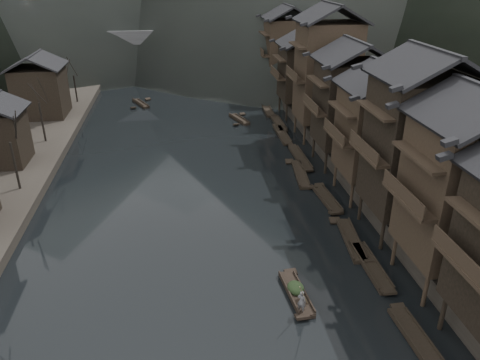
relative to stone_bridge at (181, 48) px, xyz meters
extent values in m
plane|color=black|center=(0.00, -72.00, -5.11)|extent=(300.00, 300.00, 0.00)
cube|color=#2D2823|center=(35.00, -32.00, -4.21)|extent=(40.00, 200.00, 1.80)
cylinder|color=black|center=(14.20, -77.60, -3.81)|extent=(0.30, 0.30, 2.90)
cube|color=#32261B|center=(13.30, -80.00, 1.29)|extent=(1.20, 5.70, 0.25)
cylinder|color=#32261B|center=(14.20, -75.40, -3.81)|extent=(0.30, 0.30, 2.90)
cylinder|color=#32261B|center=(14.20, -70.60, -3.81)|extent=(0.30, 0.30, 2.90)
cylinder|color=#32261B|center=(16.95, -75.40, -3.81)|extent=(0.30, 0.30, 2.90)
cylinder|color=#32261B|center=(16.95, -70.60, -3.81)|extent=(0.30, 0.30, 2.90)
cube|color=#32261B|center=(17.30, -73.00, 2.17)|extent=(7.00, 6.00, 9.37)
cube|color=#32261B|center=(13.30, -73.00, 1.71)|extent=(1.20, 5.70, 0.25)
cylinder|color=black|center=(14.20, -68.40, -3.81)|extent=(0.30, 0.30, 2.90)
cylinder|color=black|center=(14.20, -63.60, -3.81)|extent=(0.30, 0.30, 2.90)
cylinder|color=black|center=(16.95, -68.40, -3.81)|extent=(0.30, 0.30, 2.90)
cylinder|color=black|center=(16.95, -63.60, -3.81)|extent=(0.30, 0.30, 2.90)
cube|color=black|center=(17.30, -66.00, 2.77)|extent=(7.00, 6.00, 10.57)
cube|color=#32261B|center=(13.30, -66.00, 2.25)|extent=(1.20, 5.70, 0.25)
cylinder|color=#32261B|center=(14.20, -61.40, -3.81)|extent=(0.30, 0.30, 2.90)
cylinder|color=#32261B|center=(14.20, -56.60, -3.81)|extent=(0.30, 0.30, 2.90)
cylinder|color=#32261B|center=(16.95, -61.40, -3.81)|extent=(0.30, 0.30, 2.90)
cylinder|color=#32261B|center=(16.95, -56.60, -3.81)|extent=(0.30, 0.30, 2.90)
cube|color=#32261B|center=(17.30, -59.00, 1.52)|extent=(7.00, 6.00, 8.05)
cube|color=#32261B|center=(13.30, -59.00, 1.11)|extent=(1.20, 5.70, 0.25)
cylinder|color=black|center=(14.20, -53.40, -3.81)|extent=(0.30, 0.30, 2.90)
cylinder|color=black|center=(14.20, -48.60, -3.81)|extent=(0.30, 0.30, 2.90)
cylinder|color=black|center=(16.95, -53.40, -3.81)|extent=(0.30, 0.30, 2.90)
cylinder|color=black|center=(16.95, -48.60, -3.81)|extent=(0.30, 0.30, 2.90)
cube|color=black|center=(17.30, -51.00, 1.97)|extent=(7.00, 6.00, 8.95)
cube|color=#32261B|center=(13.30, -51.00, 1.52)|extent=(1.20, 5.70, 0.25)
cylinder|color=#32261B|center=(14.20, -44.40, -3.81)|extent=(0.30, 0.30, 2.90)
cylinder|color=#32261B|center=(14.20, -39.60, -3.81)|extent=(0.30, 0.30, 2.90)
cylinder|color=#32261B|center=(16.95, -44.40, -3.81)|extent=(0.30, 0.30, 2.90)
cylinder|color=#32261B|center=(16.95, -39.60, -3.81)|extent=(0.30, 0.30, 2.90)
cube|color=#32261B|center=(17.30, -42.00, 3.44)|extent=(7.00, 6.00, 11.90)
cube|color=#32261B|center=(13.30, -42.00, 2.84)|extent=(1.20, 5.70, 0.25)
cylinder|color=black|center=(14.20, -34.40, -3.81)|extent=(0.30, 0.30, 2.90)
cylinder|color=black|center=(14.20, -29.60, -3.81)|extent=(0.30, 0.30, 2.90)
cylinder|color=black|center=(16.95, -34.40, -3.81)|extent=(0.30, 0.30, 2.90)
cylinder|color=black|center=(16.95, -29.60, -3.81)|extent=(0.30, 0.30, 2.90)
cube|color=black|center=(17.30, -32.00, 1.30)|extent=(7.00, 6.00, 7.62)
cube|color=#32261B|center=(13.30, -32.00, 0.92)|extent=(1.20, 5.70, 0.25)
cylinder|color=#32261B|center=(14.20, -22.40, -3.81)|extent=(0.30, 0.30, 2.90)
cylinder|color=#32261B|center=(14.20, -17.60, -3.81)|extent=(0.30, 0.30, 2.90)
cylinder|color=#32261B|center=(16.95, -22.40, -3.81)|extent=(0.30, 0.30, 2.90)
cylinder|color=#32261B|center=(16.95, -17.60, -3.81)|extent=(0.30, 0.30, 2.90)
cube|color=#32261B|center=(17.30, -20.00, 2.47)|extent=(7.00, 6.00, 9.96)
cube|color=#32261B|center=(13.30, -20.00, 1.97)|extent=(1.20, 5.70, 0.25)
cube|color=black|center=(-20.50, -48.00, -1.01)|extent=(5.00, 5.00, 5.80)
cube|color=black|center=(-20.50, -30.00, -0.51)|extent=(6.50, 6.50, 6.80)
cylinder|color=black|center=(-17.00, -54.92, -1.51)|extent=(0.24, 0.24, 4.79)
cylinder|color=black|center=(-17.00, -41.35, -1.49)|extent=(0.24, 0.24, 4.83)
cylinder|color=black|center=(-17.00, -23.26, -1.83)|extent=(0.24, 0.24, 4.15)
cube|color=black|center=(12.25, -79.06, -4.96)|extent=(1.31, 6.95, 0.30)
cube|color=black|center=(12.25, -79.06, -4.78)|extent=(1.36, 6.81, 0.10)
cube|color=black|center=(12.35, -75.73, -4.82)|extent=(0.96, 0.88, 0.35)
cube|color=black|center=(12.39, -70.85, -4.96)|extent=(1.18, 6.44, 0.30)
cube|color=black|center=(12.39, -70.85, -4.78)|extent=(1.23, 6.32, 0.10)
cube|color=black|center=(12.35, -67.76, -4.82)|extent=(0.94, 0.80, 0.34)
cube|color=black|center=(12.43, -73.93, -4.82)|extent=(0.94, 0.80, 0.34)
cube|color=black|center=(12.21, -67.05, -4.96)|extent=(1.83, 6.65, 0.30)
cube|color=black|center=(12.21, -67.05, -4.78)|extent=(1.87, 6.52, 0.10)
cube|color=black|center=(11.86, -63.92, -4.82)|extent=(1.02, 0.91, 0.34)
cube|color=black|center=(12.56, -70.18, -4.82)|extent=(1.02, 0.91, 0.34)
cube|color=black|center=(12.42, -59.68, -4.96)|extent=(1.45, 6.02, 0.30)
cube|color=black|center=(12.42, -59.68, -4.78)|extent=(1.50, 5.91, 0.10)
cube|color=black|center=(12.59, -56.82, -4.82)|extent=(0.98, 0.79, 0.32)
cube|color=black|center=(12.25, -62.54, -4.82)|extent=(0.98, 0.79, 0.32)
cube|color=black|center=(11.37, -53.57, -4.96)|extent=(1.89, 7.26, 0.30)
cube|color=black|center=(11.37, -53.57, -4.78)|extent=(1.92, 7.13, 0.10)
cube|color=black|center=(10.99, -50.14, -4.82)|extent=(1.03, 0.98, 0.36)
cube|color=black|center=(11.75, -57.00, -4.82)|extent=(1.03, 0.98, 0.36)
cube|color=black|center=(12.48, -49.15, -4.96)|extent=(1.10, 7.51, 0.30)
cube|color=black|center=(12.48, -49.15, -4.78)|extent=(1.16, 7.36, 0.10)
cube|color=black|center=(12.48, -45.55, -4.82)|extent=(0.94, 0.92, 0.36)
cube|color=black|center=(12.48, -52.76, -4.82)|extent=(0.94, 0.92, 0.36)
cube|color=black|center=(12.16, -40.88, -4.96)|extent=(1.21, 7.49, 0.30)
cube|color=black|center=(12.16, -40.88, -4.78)|extent=(1.27, 7.34, 0.10)
cube|color=black|center=(12.10, -37.29, -4.82)|extent=(0.95, 0.93, 0.36)
cube|color=black|center=(12.21, -44.46, -4.82)|extent=(0.95, 0.93, 0.36)
cube|color=black|center=(12.68, -36.15, -4.96)|extent=(1.15, 6.89, 0.30)
cube|color=black|center=(12.68, -36.15, -4.78)|extent=(1.20, 6.75, 0.10)
cube|color=black|center=(12.66, -32.85, -4.82)|extent=(0.94, 0.85, 0.35)
cube|color=black|center=(12.71, -39.45, -4.82)|extent=(0.94, 0.85, 0.35)
cube|color=black|center=(12.40, -29.08, -4.96)|extent=(1.38, 7.31, 0.30)
cube|color=black|center=(12.40, -29.08, -4.78)|extent=(1.43, 7.17, 0.10)
cube|color=black|center=(12.26, -25.59, -4.82)|extent=(0.97, 0.93, 0.36)
cube|color=black|center=(12.54, -32.57, -4.82)|extent=(0.97, 0.93, 0.36)
cube|color=black|center=(12.10, -22.93, -4.96)|extent=(1.25, 6.17, 0.30)
cube|color=black|center=(12.10, -22.93, -4.78)|extent=(1.30, 6.05, 0.10)
cube|color=black|center=(12.17, -19.98, -4.82)|extent=(0.95, 0.78, 0.33)
cube|color=black|center=(12.02, -25.88, -4.82)|extent=(0.95, 0.78, 0.33)
cube|color=black|center=(11.42, -17.83, -4.96)|extent=(1.28, 6.07, 0.30)
cube|color=black|center=(11.42, -17.83, -4.78)|extent=(1.34, 5.95, 0.10)
cube|color=black|center=(11.50, -14.93, -4.82)|extent=(0.96, 0.77, 0.33)
cube|color=black|center=(11.33, -20.73, -4.82)|extent=(0.96, 0.77, 0.33)
cube|color=black|center=(11.35, -11.76, -4.96)|extent=(1.33, 6.82, 0.30)
cube|color=black|center=(11.35, -11.76, -4.78)|extent=(1.38, 6.69, 0.10)
cube|color=black|center=(11.24, -8.50, -4.82)|extent=(0.96, 0.87, 0.35)
cube|color=black|center=(11.46, -15.02, -4.82)|extent=(0.96, 0.87, 0.35)
cube|color=black|center=(7.42, -33.43, -4.96)|extent=(2.57, 5.29, 0.30)
cube|color=black|center=(7.42, -33.43, -4.78)|extent=(2.59, 5.21, 0.10)
cube|color=black|center=(8.20, -31.04, -4.82)|extent=(1.01, 0.88, 0.31)
cube|color=black|center=(6.64, -35.83, -4.82)|extent=(1.01, 0.88, 0.31)
cube|color=black|center=(-7.32, -22.89, -4.96)|extent=(3.08, 5.44, 0.30)
cube|color=black|center=(-7.32, -22.89, -4.78)|extent=(3.08, 5.36, 0.10)
cube|color=black|center=(-6.29, -20.46, -4.82)|extent=(1.05, 0.96, 0.31)
cube|color=black|center=(-8.36, -25.31, -4.82)|extent=(1.05, 0.96, 0.31)
cube|color=#4C4C4F|center=(0.00, 0.00, 2.09)|extent=(40.00, 6.00, 1.60)
cube|color=#4C4C4F|center=(0.00, -2.70, 3.39)|extent=(40.00, 0.50, 1.00)
cube|color=#4C4C4F|center=(0.00, 2.70, 3.39)|extent=(40.00, 0.50, 1.00)
cube|color=#4C4C4F|center=(-14.00, 0.00, -1.91)|extent=(3.20, 6.00, 6.40)
cube|color=#4C4C4F|center=(-4.50, 0.00, -1.91)|extent=(3.20, 6.00, 6.40)
cube|color=#4C4C4F|center=(4.50, 0.00, -1.91)|extent=(3.20, 6.00, 6.40)
cube|color=#4C4C4F|center=(14.00, 0.00, -1.91)|extent=(3.20, 6.00, 6.40)
cube|color=black|center=(6.02, -73.21, -4.96)|extent=(1.45, 5.01, 0.30)
cube|color=black|center=(6.02, -73.21, -4.78)|extent=(1.49, 4.91, 0.10)
cube|color=black|center=(6.20, -70.85, -4.82)|extent=(0.96, 0.68, 0.30)
cube|color=black|center=(5.84, -75.57, -4.82)|extent=(0.96, 0.68, 0.30)
ellipsoid|color=black|center=(6.04, -72.96, -4.32)|extent=(1.18, 1.55, 0.71)
imported|color=slate|center=(5.88, -75.08, -3.85)|extent=(0.71, 0.68, 1.65)
cylinder|color=#8C7A51|center=(6.08, -75.08, -1.31)|extent=(1.43, 2.01, 3.42)
camera|label=1|loc=(-1.34, -98.43, 15.85)|focal=35.00mm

